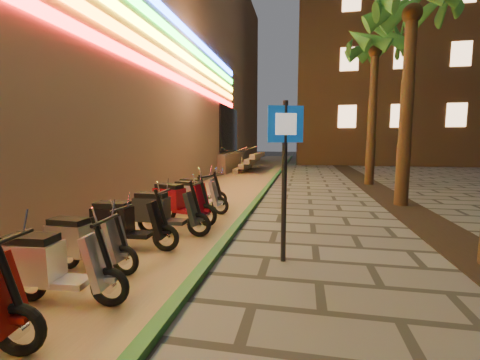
% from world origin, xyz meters
% --- Properties ---
extents(ground, '(120.00, 120.00, 0.00)m').
position_xyz_m(ground, '(0.00, 0.00, 0.00)').
color(ground, '#474442').
rests_on(ground, ground).
extents(parking_strip, '(3.40, 60.00, 0.01)m').
position_xyz_m(parking_strip, '(-2.60, 10.00, 0.01)').
color(parking_strip, '#8C7251').
rests_on(parking_strip, ground).
extents(green_curb, '(0.18, 60.00, 0.10)m').
position_xyz_m(green_curb, '(-0.90, 10.00, 0.05)').
color(green_curb, '#215A26').
rests_on(green_curb, ground).
extents(planting_strip, '(1.20, 40.00, 0.02)m').
position_xyz_m(planting_strip, '(3.60, 5.00, 0.01)').
color(planting_strip, black).
rests_on(planting_strip, ground).
extents(apartment_block, '(18.00, 16.06, 25.00)m').
position_xyz_m(apartment_block, '(9.00, 32.00, 12.50)').
color(apartment_block, brown).
rests_on(apartment_block, ground).
extents(palm_c, '(2.97, 3.02, 6.91)m').
position_xyz_m(palm_c, '(3.60, 7.00, 5.73)').
color(palm_c, '#472D19').
rests_on(palm_c, ground).
extents(palm_d, '(2.97, 3.02, 7.16)m').
position_xyz_m(palm_d, '(3.60, 12.00, 5.94)').
color(palm_d, '#472D19').
rests_on(palm_d, ground).
extents(pedestrian_sign, '(0.56, 0.22, 2.63)m').
position_xyz_m(pedestrian_sign, '(0.28, 1.55, 1.70)').
color(pedestrian_sign, black).
rests_on(pedestrian_sign, ground).
extents(scooter_3, '(1.59, 0.56, 1.12)m').
position_xyz_m(scooter_3, '(-2.43, -0.40, 0.48)').
color(scooter_3, black).
rests_on(scooter_3, ground).
extents(scooter_4, '(1.51, 0.53, 1.06)m').
position_xyz_m(scooter_4, '(-2.71, 0.55, 0.46)').
color(scooter_4, black).
rests_on(scooter_4, ground).
extents(scooter_5, '(1.63, 0.57, 1.15)m').
position_xyz_m(scooter_5, '(-2.61, 1.59, 0.50)').
color(scooter_5, black).
rests_on(scooter_5, ground).
extents(scooter_6, '(1.67, 0.59, 1.18)m').
position_xyz_m(scooter_6, '(-2.33, 2.59, 0.51)').
color(scooter_6, black).
rests_on(scooter_6, ground).
extents(scooter_7, '(1.74, 0.87, 1.23)m').
position_xyz_m(scooter_7, '(-2.41, 3.65, 0.53)').
color(scooter_7, black).
rests_on(scooter_7, ground).
extents(scooter_8, '(1.62, 0.65, 1.14)m').
position_xyz_m(scooter_8, '(-2.38, 4.78, 0.49)').
color(scooter_8, black).
rests_on(scooter_8, ground).
extents(scooter_9, '(1.53, 0.54, 1.08)m').
position_xyz_m(scooter_9, '(-2.64, 5.76, 0.47)').
color(scooter_9, black).
rests_on(scooter_9, ground).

